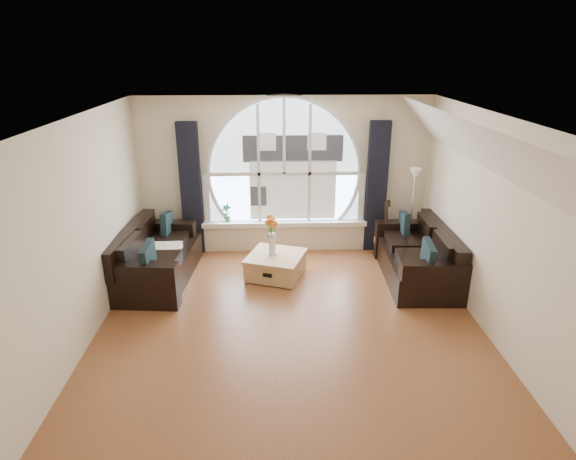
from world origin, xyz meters
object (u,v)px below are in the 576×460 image
object	(u,v)px
sofa_left	(157,256)
coffee_chest	(276,264)
floor_lamp	(411,215)
potted_plant	(227,213)
vase_flowers	(272,231)
guitar	(385,227)
sofa_right	(417,255)

from	to	relation	value
sofa_left	coffee_chest	size ratio (longest dim) A/B	2.32
floor_lamp	potted_plant	world-z (taller)	floor_lamp
floor_lamp	potted_plant	xyz separation A→B (m)	(-3.13, 0.48, -0.09)
vase_flowers	guitar	distance (m)	2.08
coffee_chest	vase_flowers	size ratio (longest dim) A/B	1.19
potted_plant	guitar	bearing A→B (deg)	-6.80
coffee_chest	potted_plant	world-z (taller)	potted_plant
sofa_left	floor_lamp	xyz separation A→B (m)	(4.13, 0.64, 0.40)
sofa_right	potted_plant	xyz separation A→B (m)	(-3.04, 1.22, 0.31)
sofa_left	sofa_right	bearing A→B (deg)	3.51
potted_plant	sofa_left	bearing A→B (deg)	-131.82
coffee_chest	floor_lamp	xyz separation A→B (m)	(2.28, 0.58, 0.60)
coffee_chest	floor_lamp	size ratio (longest dim) A/B	0.52
vase_flowers	floor_lamp	world-z (taller)	floor_lamp
coffee_chest	vase_flowers	world-z (taller)	vase_flowers
floor_lamp	guitar	xyz separation A→B (m)	(-0.39, 0.15, -0.27)
coffee_chest	vase_flowers	bearing A→B (deg)	157.98
floor_lamp	potted_plant	size ratio (longest dim) A/B	4.91
vase_flowers	guitar	xyz separation A→B (m)	(1.94, 0.69, -0.23)
coffee_chest	sofa_left	bearing A→B (deg)	-159.10
guitar	potted_plant	xyz separation A→B (m)	(-2.74, 0.33, 0.18)
guitar	potted_plant	bearing A→B (deg)	169.59
sofa_left	coffee_chest	xyz separation A→B (m)	(1.84, 0.06, -0.20)
sofa_left	guitar	distance (m)	3.82
floor_lamp	guitar	size ratio (longest dim) A/B	1.51
guitar	sofa_left	bearing A→B (deg)	-171.63
coffee_chest	vase_flowers	distance (m)	0.56
sofa_right	floor_lamp	distance (m)	0.84
sofa_left	sofa_right	xyz separation A→B (m)	(4.05, -0.10, 0.00)
sofa_right	coffee_chest	xyz separation A→B (m)	(-2.20, 0.16, -0.20)
sofa_left	guitar	world-z (taller)	guitar
sofa_left	vase_flowers	bearing A→B (deg)	8.25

